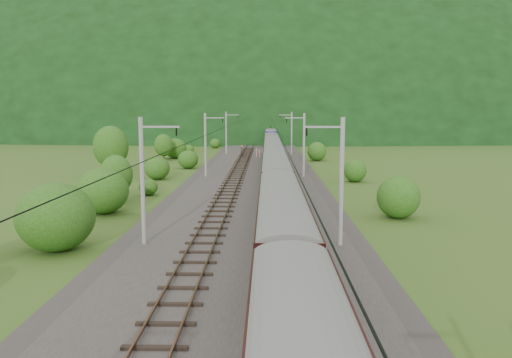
{
  "coord_description": "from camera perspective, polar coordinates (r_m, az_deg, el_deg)",
  "views": [
    {
      "loc": [
        1.59,
        -30.63,
        8.77
      ],
      "look_at": [
        0.6,
        13.38,
        2.6
      ],
      "focal_mm": 35.0,
      "sensor_mm": 36.0,
      "label": 1
    }
  ],
  "objects": [
    {
      "name": "catenary_left",
      "position": [
        63.24,
        -5.73,
        4.07
      ],
      "size": [
        2.54,
        192.28,
        8.0
      ],
      "color": "gray",
      "rests_on": "railbed"
    },
    {
      "name": "track_left",
      "position": [
        41.68,
        -4.24,
        -3.67
      ],
      "size": [
        2.4,
        220.0,
        0.27
      ],
      "color": "brown",
      "rests_on": "railbed"
    },
    {
      "name": "vegetation_left",
      "position": [
        39.97,
        -20.91,
        -1.67
      ],
      "size": [
        14.15,
        146.86,
        6.63
      ],
      "color": "#1D4F15",
      "rests_on": "ground"
    },
    {
      "name": "mountain_ridge",
      "position": [
        352.38,
        -19.01,
        6.12
      ],
      "size": [
        336.0,
        280.0,
        132.0
      ],
      "primitive_type": "ellipsoid",
      "color": "black",
      "rests_on": "ground"
    },
    {
      "name": "train",
      "position": [
        47.26,
        2.26,
        1.22
      ],
      "size": [
        2.67,
        147.38,
        4.63
      ],
      "color": "black",
      "rests_on": "ground"
    },
    {
      "name": "signal",
      "position": [
        90.46,
        -1.64,
        3.33
      ],
      "size": [
        0.22,
        0.22,
        1.95
      ],
      "color": "black",
      "rests_on": "railbed"
    },
    {
      "name": "catenary_right",
      "position": [
        62.93,
        5.43,
        4.05
      ],
      "size": [
        2.54,
        192.28,
        8.0
      ],
      "color": "gray",
      "rests_on": "railbed"
    },
    {
      "name": "ground",
      "position": [
        31.9,
        -1.63,
        -7.98
      ],
      "size": [
        600.0,
        600.0,
        0.0
      ],
      "primitive_type": "plane",
      "color": "#3B5A1C",
      "rests_on": "ground"
    },
    {
      "name": "railbed",
      "position": [
        41.56,
        -0.93,
        -3.99
      ],
      "size": [
        14.0,
        220.0,
        0.3
      ],
      "primitive_type": "cube",
      "color": "#38332D",
      "rests_on": "ground"
    },
    {
      "name": "hazard_post_near",
      "position": [
        89.99,
        0.06,
        3.07
      ],
      "size": [
        0.16,
        0.16,
        1.53
      ],
      "primitive_type": "cylinder",
      "color": "red",
      "rests_on": "railbed"
    },
    {
      "name": "vegetation_right",
      "position": [
        46.86,
        13.77,
        -1.33
      ],
      "size": [
        5.93,
        96.66,
        3.12
      ],
      "color": "#1D4F15",
      "rests_on": "ground"
    },
    {
      "name": "hazard_post_far",
      "position": [
        89.54,
        0.4,
        2.97
      ],
      "size": [
        0.14,
        0.14,
        1.3
      ],
      "primitive_type": "cylinder",
      "color": "red",
      "rests_on": "railbed"
    },
    {
      "name": "overhead_wires",
      "position": [
        40.69,
        -0.96,
        5.63
      ],
      "size": [
        4.83,
        198.0,
        0.03
      ],
      "color": "black",
      "rests_on": "ground"
    },
    {
      "name": "track_right",
      "position": [
        41.49,
        2.38,
        -3.71
      ],
      "size": [
        2.4,
        220.0,
        0.27
      ],
      "color": "brown",
      "rests_on": "railbed"
    },
    {
      "name": "mountain_main",
      "position": [
        290.76,
        0.98,
        6.25
      ],
      "size": [
        504.0,
        360.0,
        244.0
      ],
      "primitive_type": "ellipsoid",
      "color": "black",
      "rests_on": "ground"
    }
  ]
}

